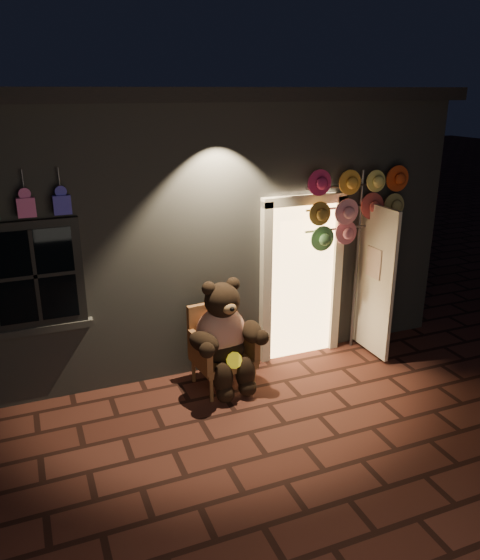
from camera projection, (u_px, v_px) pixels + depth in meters
ground at (250, 432)px, 5.78m from camera, size 60.00×60.00×0.00m
shop_building at (152, 202)px, 8.69m from camera, size 7.30×5.95×3.51m
wicker_armchair at (220, 346)px, 6.60m from camera, size 0.74×0.68×1.00m
teddy_bear at (224, 336)px, 6.43m from camera, size 0.99×0.80×1.36m
hat_rack at (354, 206)px, 6.93m from camera, size 1.42×0.22×2.48m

